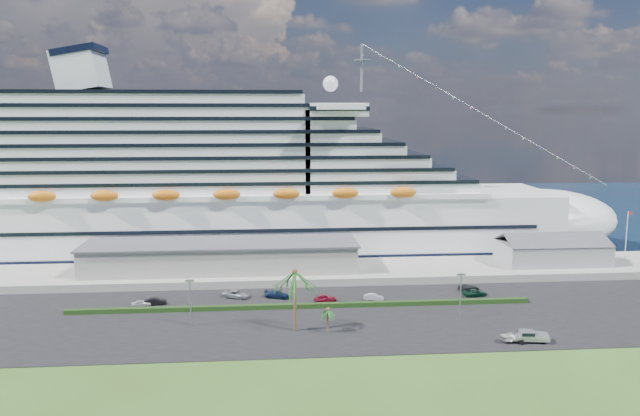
{
  "coord_description": "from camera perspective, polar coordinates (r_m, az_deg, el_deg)",
  "views": [
    {
      "loc": [
        -14.25,
        -97.8,
        37.36
      ],
      "look_at": [
        -3.56,
        30.0,
        17.15
      ],
      "focal_mm": 35.0,
      "sensor_mm": 36.0,
      "label": 1
    }
  ],
  "objects": [
    {
      "name": "water",
      "position": [
        231.28,
        -1.19,
        -0.34
      ],
      "size": [
        420.0,
        160.0,
        0.02
      ],
      "primitive_type": "cube",
      "color": "#0B1E33",
      "rests_on": "ground"
    },
    {
      "name": "parked_car_6",
      "position": [
        130.92,
        13.99,
        -7.53
      ],
      "size": [
        5.18,
        2.88,
        1.37
      ],
      "primitive_type": "imported",
      "rotation": [
        0.0,
        0.0,
        1.7
      ],
      "color": "black",
      "rests_on": "asphalt_lot"
    },
    {
      "name": "pickup_truck",
      "position": [
        108.43,
        18.68,
        -11.01
      ],
      "size": [
        5.85,
        2.84,
        1.98
      ],
      "color": "black",
      "rests_on": "asphalt_lot"
    },
    {
      "name": "parked_car_2",
      "position": [
        127.13,
        -7.69,
        -7.81
      ],
      "size": [
        5.95,
        4.37,
        1.5
      ],
      "primitive_type": "imported",
      "rotation": [
        0.0,
        0.0,
        1.18
      ],
      "color": "#95999D",
      "rests_on": "asphalt_lot"
    },
    {
      "name": "terminal_building",
      "position": [
        141.95,
        -9.02,
        -4.33
      ],
      "size": [
        61.0,
        15.0,
        6.3
      ],
      "color": "gray",
      "rests_on": "wharf"
    },
    {
      "name": "lamp_post_left",
      "position": [
        111.39,
        -11.78,
        -7.94
      ],
      "size": [
        1.6,
        0.35,
        8.27
      ],
      "color": "gray",
      "rests_on": "asphalt_lot"
    },
    {
      "name": "ground",
      "position": [
        105.66,
        3.35,
        -11.77
      ],
      "size": [
        420.0,
        420.0,
        0.0
      ],
      "primitive_type": "plane",
      "color": "#33511B",
      "rests_on": "ground"
    },
    {
      "name": "parked_car_3",
      "position": [
        126.17,
        -3.93,
        -7.88
      ],
      "size": [
        5.55,
        3.67,
        1.49
      ],
      "primitive_type": "imported",
      "rotation": [
        0.0,
        0.0,
        1.23
      ],
      "color": "#121F40",
      "rests_on": "asphalt_lot"
    },
    {
      "name": "boat_trailer",
      "position": [
        107.73,
        17.38,
        -11.11
      ],
      "size": [
        5.49,
        3.86,
        1.54
      ],
      "color": "gray",
      "rests_on": "asphalt_lot"
    },
    {
      "name": "parked_car_0",
      "position": [
        125.37,
        -16.03,
        -8.39
      ],
      "size": [
        3.82,
        2.06,
        1.23
      ],
      "primitive_type": "imported",
      "rotation": [
        0.0,
        0.0,
        1.74
      ],
      "color": "silver",
      "rests_on": "asphalt_lot"
    },
    {
      "name": "wharf",
      "position": [
        143.25,
        1.09,
        -5.79
      ],
      "size": [
        240.0,
        20.0,
        1.8
      ],
      "primitive_type": "cube",
      "color": "gray",
      "rests_on": "ground"
    },
    {
      "name": "lamp_post_right",
      "position": [
        115.72,
        12.74,
        -7.33
      ],
      "size": [
        1.6,
        0.35,
        8.27
      ],
      "color": "gray",
      "rests_on": "asphalt_lot"
    },
    {
      "name": "flagpole",
      "position": [
        164.13,
        26.24,
        -2.19
      ],
      "size": [
        1.08,
        0.16,
        12.0
      ],
      "color": "silver",
      "rests_on": "wharf"
    },
    {
      "name": "parked_car_5",
      "position": [
        124.86,
        4.92,
        -8.12
      ],
      "size": [
        4.13,
        2.51,
        1.28
      ],
      "primitive_type": "imported",
      "rotation": [
        0.0,
        0.0,
        1.25
      ],
      "color": "#B8B9C0",
      "rests_on": "asphalt_lot"
    },
    {
      "name": "hedge",
      "position": [
        119.76,
        -1.58,
        -8.94
      ],
      "size": [
        88.0,
        1.1,
        0.9
      ],
      "primitive_type": "cube",
      "color": "black",
      "rests_on": "asphalt_lot"
    },
    {
      "name": "asphalt_lot",
      "position": [
        115.89,
        2.57,
        -9.83
      ],
      "size": [
        140.0,
        38.0,
        0.12
      ],
      "primitive_type": "cube",
      "color": "black",
      "rests_on": "ground"
    },
    {
      "name": "cruise_ship",
      "position": [
        163.27,
        -7.3,
        1.61
      ],
      "size": [
        191.0,
        38.0,
        54.0
      ],
      "color": "silver",
      "rests_on": "ground"
    },
    {
      "name": "parked_car_4",
      "position": [
        123.21,
        0.47,
        -8.26
      ],
      "size": [
        4.72,
        2.55,
        1.53
      ],
      "primitive_type": "imported",
      "rotation": [
        0.0,
        0.0,
        1.74
      ],
      "color": "maroon",
      "rests_on": "asphalt_lot"
    },
    {
      "name": "port_shed",
      "position": [
        156.41,
        20.45,
        -3.78
      ],
      "size": [
        24.0,
        12.31,
        7.37
      ],
      "color": "gray",
      "rests_on": "wharf"
    },
    {
      "name": "parked_car_1",
      "position": [
        125.74,
        -14.8,
        -8.25
      ],
      "size": [
        4.28,
        1.8,
        1.38
      ],
      "primitive_type": "imported",
      "rotation": [
        0.0,
        0.0,
        1.65
      ],
      "color": "black",
      "rests_on": "asphalt_lot"
    },
    {
      "name": "parked_car_7",
      "position": [
        134.53,
        13.42,
        -7.08
      ],
      "size": [
        4.73,
        2.59,
        1.3
      ],
      "primitive_type": "imported",
      "rotation": [
        0.0,
        0.0,
        1.75
      ],
      "color": "black",
      "rests_on": "asphalt_lot"
    },
    {
      "name": "palm_tall",
      "position": [
        105.7,
        -2.32,
        -6.5
      ],
      "size": [
        8.82,
        8.82,
        11.13
      ],
      "color": "#47301E",
      "rests_on": "ground"
    },
    {
      "name": "palm_short",
      "position": [
        106.25,
        0.74,
        -9.53
      ],
      "size": [
        3.53,
        3.53,
        4.56
      ],
      "color": "#47301E",
      "rests_on": "ground"
    }
  ]
}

